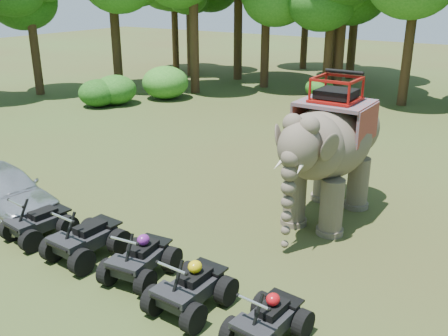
{
  "coord_description": "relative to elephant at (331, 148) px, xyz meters",
  "views": [
    {
      "loc": [
        6.82,
        -9.3,
        6.49
      ],
      "look_at": [
        0.0,
        1.2,
        1.9
      ],
      "focal_mm": 40.0,
      "sensor_mm": 36.0,
      "label": 1
    }
  ],
  "objects": [
    {
      "name": "ground",
      "position": [
        -1.98,
        -3.77,
        -2.12
      ],
      "size": [
        110.0,
        110.0,
        0.0
      ],
      "primitive_type": "plane",
      "color": "#47381E",
      "rests_on": "ground"
    },
    {
      "name": "elephant",
      "position": [
        0.0,
        0.0,
        0.0
      ],
      "size": [
        2.26,
        5.06,
        4.23
      ],
      "primitive_type": null,
      "rotation": [
        0.0,
        0.0,
        -0.01
      ],
      "color": "brown",
      "rests_on": "ground"
    },
    {
      "name": "parked_car",
      "position": [
        -8.19,
        -5.14,
        -1.37
      ],
      "size": [
        4.59,
        2.43,
        1.49
      ],
      "primitive_type": "imported",
      "rotation": [
        0.0,
        0.0,
        1.41
      ],
      "color": "silver",
      "rests_on": "ground"
    },
    {
      "name": "atv_0",
      "position": [
        -5.99,
        -5.61,
        -1.48
      ],
      "size": [
        1.43,
        1.84,
        1.26
      ],
      "primitive_type": null,
      "rotation": [
        0.0,
        0.0,
        -0.12
      ],
      "color": "black",
      "rests_on": "ground"
    },
    {
      "name": "atv_1",
      "position": [
        -4.14,
        -5.62,
        -1.43
      ],
      "size": [
        1.44,
        1.92,
        1.38
      ],
      "primitive_type": null,
      "rotation": [
        0.0,
        0.0,
        -0.04
      ],
      "color": "black",
      "rests_on": "ground"
    },
    {
      "name": "atv_2",
      "position": [
        -2.35,
        -5.58,
        -1.47
      ],
      "size": [
        1.46,
        1.87,
        1.29
      ],
      "primitive_type": null,
      "rotation": [
        0.0,
        0.0,
        0.12
      ],
      "color": "black",
      "rests_on": "ground"
    },
    {
      "name": "atv_3",
      "position": [
        -0.64,
        -5.92,
        -1.46
      ],
      "size": [
        1.36,
        1.82,
        1.31
      ],
      "primitive_type": null,
      "rotation": [
        0.0,
        0.0,
        -0.04
      ],
      "color": "black",
      "rests_on": "ground"
    },
    {
      "name": "atv_4",
      "position": [
        1.22,
        -5.93,
        -1.52
      ],
      "size": [
        1.32,
        1.71,
        1.2
      ],
      "primitive_type": null,
      "rotation": [
        0.0,
        0.0,
        -0.09
      ],
      "color": "black",
      "rests_on": "ground"
    },
    {
      "name": "tree_0",
      "position": [
        -1.98,
        16.26,
        1.92
      ],
      "size": [
        5.65,
        5.65,
        8.08
      ],
      "primitive_type": null,
      "color": "#195114",
      "rests_on": "ground"
    },
    {
      "name": "tree_22",
      "position": [
        -22.05,
        6.89,
        1.65
      ],
      "size": [
        5.27,
        5.27,
        7.52
      ],
      "primitive_type": null,
      "color": "#195114",
      "rests_on": "ground"
    },
    {
      "name": "tree_23",
      "position": [
        -19.31,
        11.13,
        2.85
      ],
      "size": [
        6.95,
        6.95,
        9.93
      ],
      "primitive_type": null,
      "color": "#195114",
      "rests_on": "ground"
    },
    {
      "name": "tree_24",
      "position": [
        -14.08,
        12.65,
        2.44
      ],
      "size": [
        6.38,
        6.38,
        9.12
      ],
      "primitive_type": null,
      "color": "#195114",
      "rests_on": "ground"
    },
    {
      "name": "tree_25",
      "position": [
        -11.29,
        16.78,
        2.31
      ],
      "size": [
        6.2,
        6.2,
        8.85
      ],
      "primitive_type": null,
      "color": "#195114",
      "rests_on": "ground"
    },
    {
      "name": "tree_26",
      "position": [
        -6.55,
        17.51,
        2.12
      ],
      "size": [
        5.93,
        5.93,
        8.46
      ],
      "primitive_type": null,
      "color": "#195114",
      "rests_on": "ground"
    },
    {
      "name": "tree_27",
      "position": [
        -20.99,
        19.47,
        1.65
      ],
      "size": [
        5.27,
        5.27,
        7.52
      ],
      "primitive_type": null,
      "color": "#195114",
      "rests_on": "ground"
    },
    {
      "name": "tree_28",
      "position": [
        -6.77,
        16.58,
        1.83
      ],
      "size": [
        5.52,
        5.52,
        7.89
      ],
      "primitive_type": null,
      "color": "#195114",
      "rests_on": "ground"
    },
    {
      "name": "tree_29",
      "position": [
        -6.29,
        17.17,
        2.86
      ],
      "size": [
        6.97,
        6.97,
        9.96
      ],
      "primitive_type": null,
      "color": "#195114",
      "rests_on": "ground"
    },
    {
      "name": "tree_30",
      "position": [
        -14.39,
        18.38,
        2.96
      ],
      "size": [
        7.1,
        7.1,
        10.15
      ],
      "primitive_type": null,
      "color": "#195114",
      "rests_on": "ground"
    },
    {
      "name": "tree_32",
      "position": [
        -12.44,
        25.6,
        2.09
      ],
      "size": [
        5.89,
        5.89,
        8.41
      ],
      "primitive_type": null,
      "color": "#195114",
      "rests_on": "ground"
    },
    {
      "name": "tree_33",
      "position": [
        -7.56,
        23.12,
        3.03
      ],
      "size": [
        7.21,
        7.21,
        10.29
      ],
      "primitive_type": null,
      "color": "#195114",
      "rests_on": "ground"
    },
    {
      "name": "tree_34",
      "position": [
        -19.13,
        19.66,
        2.13
      ],
      "size": [
        5.95,
        5.95,
        8.5
      ],
      "primitive_type": null,
      "color": "#195114",
      "rests_on": "ground"
    },
    {
      "name": "tree_36",
      "position": [
        -18.24,
        17.79,
        1.86
      ],
      "size": [
        5.56,
        5.56,
        7.95
      ],
      "primitive_type": null,
      "color": "#195114",
      "rests_on": "ground"
    }
  ]
}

